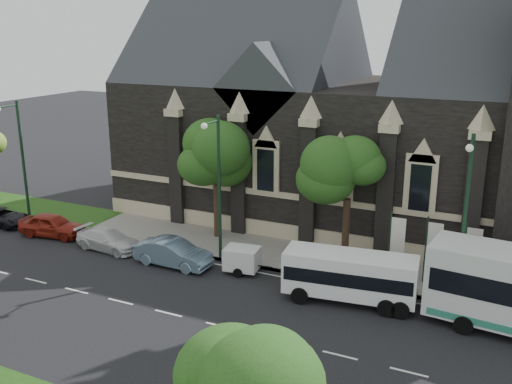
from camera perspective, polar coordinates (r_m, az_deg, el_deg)
The scene contains 18 objects.
ground at distance 28.54m, azimuth -3.55°, elevation -13.15°, with size 160.00×160.00×0.00m, color black.
sidewalk at distance 36.26m, azimuth 3.74°, elevation -6.40°, with size 80.00×5.00×0.15m, color gray.
museum at distance 41.51m, azimuth 15.43°, elevation 7.55°, with size 40.00×17.70×29.90m.
tree_park_east at distance 16.63m, azimuth -0.49°, elevation -17.96°, with size 3.40×3.40×6.28m.
tree_walk_right at distance 34.61m, azimuth 9.61°, elevation 2.32°, with size 4.08×4.08×7.80m.
tree_walk_left at distance 37.97m, azimuth -3.59°, elevation 3.60°, with size 3.91×3.91×7.64m.
street_lamp_near at distance 30.21m, azimuth 20.06°, elevation -1.88°, with size 0.36×1.88×9.00m.
street_lamp_mid at distance 34.21m, azimuth -3.85°, elevation 1.12°, with size 0.36×1.88×9.00m.
street_lamp_far at distance 44.10m, azimuth -22.37°, elevation 3.34°, with size 0.36×1.88×9.00m.
banner_flag_left at distance 33.34m, azimuth 13.61°, elevation -4.64°, with size 0.90×0.10×4.00m.
banner_flag_center at distance 33.05m, azimuth 17.00°, elevation -5.09°, with size 0.90×0.10×4.00m.
banner_flag_right at distance 32.87m, azimuth 20.45°, elevation -5.54°, with size 0.90×0.10×4.00m.
shuttle_bus at distance 30.54m, azimuth 9.34°, elevation -8.08°, with size 7.04×3.15×2.63m.
box_trailer at distance 33.82m, azimuth -1.40°, elevation -6.63°, with size 2.93×1.73×1.52m.
sedan at distance 35.15m, azimuth -8.22°, elevation -6.00°, with size 1.70×4.88×1.61m, color #6C889D.
car_far_red at distance 41.96m, azimuth -19.59°, elevation -3.11°, with size 1.87×4.65×1.59m, color maroon.
car_far_white at distance 38.45m, azimuth -14.45°, elevation -4.61°, with size 1.86×4.58×1.33m, color silver.
car_far_black at distance 45.74m, azimuth -23.86°, elevation -2.25°, with size 2.03×4.40×1.22m, color black.
Camera 1 is at (12.20, -21.71, 13.93)m, focal length 40.29 mm.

